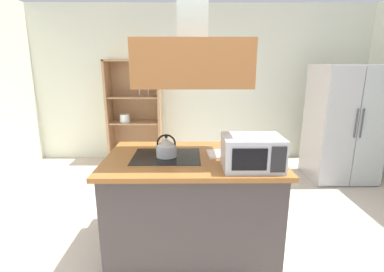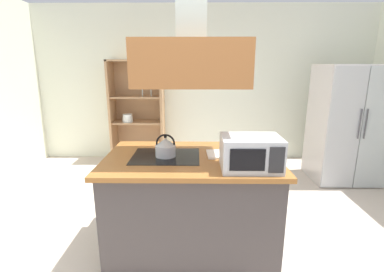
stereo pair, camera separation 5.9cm
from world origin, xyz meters
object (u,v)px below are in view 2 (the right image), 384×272
object	(u,v)px
cutting_board	(226,154)
dish_cabinet	(138,117)
kettle	(166,147)
refrigerator	(347,124)
microwave	(251,153)

from	to	relation	value
cutting_board	dish_cabinet	bearing A→B (deg)	118.01
dish_cabinet	kettle	world-z (taller)	dish_cabinet
refrigerator	kettle	bearing A→B (deg)	-146.43
cutting_board	microwave	distance (m)	0.39
kettle	microwave	size ratio (longest dim) A/B	0.44
refrigerator	dish_cabinet	distance (m)	3.35
refrigerator	kettle	size ratio (longest dim) A/B	8.35
microwave	dish_cabinet	bearing A→B (deg)	117.64
kettle	cutting_board	distance (m)	0.55
dish_cabinet	cutting_board	distance (m)	2.77
cutting_board	kettle	bearing A→B (deg)	-175.22
kettle	cutting_board	xyz separation A→B (m)	(0.54, 0.05, -0.08)
kettle	microwave	world-z (taller)	microwave
kettle	microwave	bearing A→B (deg)	-22.59
dish_cabinet	microwave	bearing A→B (deg)	-62.36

